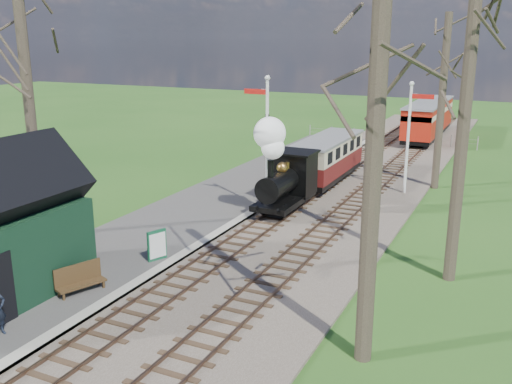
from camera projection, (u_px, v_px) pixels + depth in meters
distant_hills at (441, 234)px, 71.55m from camera, size 114.40×48.00×22.02m
ballast_bed at (347, 187)px, 30.41m from camera, size 8.00×60.00×0.10m
track_near at (324, 184)px, 30.94m from camera, size 1.60×60.00×0.15m
track_far at (371, 189)px, 29.86m from camera, size 1.60×60.00×0.15m
platform at (191, 215)px, 25.43m from camera, size 5.00×44.00×0.20m
coping_strip at (237, 222)px, 24.47m from camera, size 0.40×44.00×0.21m
semaphore_near at (266, 135)px, 25.10m from camera, size 1.22×0.24×6.22m
semaphore_far at (410, 130)px, 28.26m from camera, size 1.22×0.24×5.72m
bare_trees at (249, 119)px, 18.68m from camera, size 15.51×22.39×12.00m
fence_line at (389, 136)px, 42.88m from camera, size 12.60×0.08×1.00m
locomotive at (284, 170)px, 25.49m from camera, size 1.76×4.11×4.40m
coach at (327, 157)px, 30.91m from camera, size 2.05×7.04×2.16m
red_carriage_a at (422, 123)px, 42.02m from camera, size 2.25×5.58×2.37m
red_carriage_b at (434, 114)px, 46.80m from camera, size 2.25×5.58×2.37m
sign_board at (157, 245)px, 20.00m from camera, size 0.36×0.72×1.09m
bench at (79, 279)px, 17.56m from camera, size 0.98×1.58×0.87m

